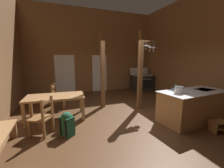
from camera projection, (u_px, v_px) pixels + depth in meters
ground_plane at (124, 119)px, 4.56m from camera, size 7.70×8.95×0.10m
wall_back at (93, 52)px, 7.97m from camera, size 7.70×0.14×4.49m
wall_right at (210, 48)px, 5.37m from camera, size 0.14×8.95×4.49m
glazed_door_back_left at (65, 75)px, 7.58m from camera, size 1.00×0.01×2.05m
glazed_panel_back_right at (100, 73)px, 8.24m from camera, size 0.84×0.01×2.05m
kitchen_island at (193, 106)px, 4.32m from camera, size 2.23×1.14×0.92m
stove_range at (141, 82)px, 8.49m from camera, size 1.21×0.91×1.32m
support_post_with_pot_rack at (141, 68)px, 5.20m from camera, size 0.69×0.23×2.84m
support_post_center at (103, 71)px, 5.41m from camera, size 0.14×0.14×2.84m
step_stool at (219, 126)px, 3.65m from camera, size 0.42×0.37×0.30m
dining_table at (55, 99)px, 4.39m from camera, size 1.75×1.00×0.74m
ladderback_chair_near_window at (58, 97)px, 5.35m from camera, size 0.53×0.53×0.95m
ladderback_chair_by_post at (43, 117)px, 3.49m from camera, size 0.60×0.60×0.95m
backpack at (67, 123)px, 3.48m from camera, size 0.39×0.39×0.60m
stockpot_on_counter at (179, 90)px, 3.92m from camera, size 0.30×0.23×0.19m
mixing_bowl_on_counter at (175, 89)px, 4.28m from camera, size 0.21×0.21×0.07m
bottle_tall_on_counter at (175, 88)px, 4.10m from camera, size 0.07×0.07×0.26m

